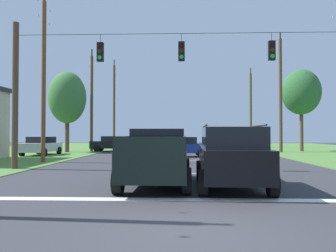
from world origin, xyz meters
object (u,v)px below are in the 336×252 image
(pickup_truck, at_px, (157,157))
(utility_pole_near_left, at_px, (251,109))
(suv_black, at_px, (231,155))
(tree_roadside_right, at_px, (301,92))
(distant_car_oncoming, at_px, (113,143))
(tree_roadside_left, at_px, (67,98))
(utility_pole_far_right, at_px, (281,94))
(overhead_signal_span, at_px, (181,88))
(utility_pole_distant_left, at_px, (114,104))
(distant_car_far_parked, at_px, (182,146))
(distant_car_crossing_white, at_px, (41,146))
(utility_pole_distant_right, at_px, (92,100))
(utility_pole_far_left, at_px, (44,76))

(pickup_truck, bearing_deg, utility_pole_near_left, 72.65)
(suv_black, bearing_deg, tree_roadside_right, 65.21)
(distant_car_oncoming, bearing_deg, tree_roadside_left, -157.62)
(utility_pole_far_right, xyz_separation_m, tree_roadside_right, (2.59, 1.87, 0.37))
(utility_pole_far_right, bearing_deg, distant_car_oncoming, 175.72)
(overhead_signal_span, bearing_deg, tree_roadside_right, 54.99)
(utility_pole_near_left, distance_m, tree_roadside_left, 23.39)
(utility_pole_near_left, xyz_separation_m, utility_pole_distant_left, (-18.03, 0.95, 0.79))
(pickup_truck, xyz_separation_m, utility_pole_distant_left, (-8.02, 32.98, 4.78))
(suv_black, xyz_separation_m, utility_pole_distant_left, (-10.48, 33.52, 4.68))
(utility_pole_distant_left, bearing_deg, pickup_truck, -76.33)
(overhead_signal_span, bearing_deg, distant_car_far_parked, 89.15)
(distant_car_oncoming, bearing_deg, utility_pole_far_right, -4.28)
(distant_car_oncoming, bearing_deg, overhead_signal_span, -68.11)
(suv_black, distance_m, tree_roadside_right, 25.34)
(distant_car_crossing_white, xyz_separation_m, utility_pole_near_left, (20.52, 16.68, 4.16))
(distant_car_far_parked, distance_m, utility_pole_distant_right, 11.92)
(distant_car_far_parked, distance_m, tree_roadside_left, 13.02)
(utility_pole_far_right, bearing_deg, overhead_signal_span, -121.66)
(suv_black, bearing_deg, utility_pole_far_right, 69.28)
(distant_car_crossing_white, height_order, utility_pole_distant_right, utility_pole_distant_right)
(pickup_truck, relative_size, utility_pole_far_right, 0.48)
(overhead_signal_span, distance_m, utility_pole_distant_left, 29.57)
(distant_car_oncoming, relative_size, tree_roadside_left, 0.57)
(distant_car_oncoming, distance_m, tree_roadside_right, 19.41)
(suv_black, height_order, utility_pole_distant_left, utility_pole_distant_left)
(overhead_signal_span, height_order, utility_pole_far_right, utility_pole_far_right)
(utility_pole_far_left, height_order, tree_roadside_left, utility_pole_far_left)
(distant_car_crossing_white, bearing_deg, suv_black, -50.77)
(distant_car_far_parked, height_order, utility_pole_distant_left, utility_pole_distant_left)
(distant_car_crossing_white, bearing_deg, overhead_signal_span, -42.87)
(tree_roadside_left, bearing_deg, pickup_truck, -63.39)
(distant_car_oncoming, distance_m, distant_car_far_parked, 10.04)
(distant_car_oncoming, height_order, tree_roadside_left, tree_roadside_left)
(overhead_signal_span, bearing_deg, pickup_truck, -99.76)
(pickup_truck, xyz_separation_m, utility_pole_distant_right, (-7.84, 20.83, 4.05))
(utility_pole_far_right, relative_size, tree_roadside_left, 1.48)
(overhead_signal_span, distance_m, tree_roadside_left, 18.38)
(distant_car_far_parked, bearing_deg, utility_pole_far_left, -148.62)
(utility_pole_distant_left, bearing_deg, overhead_signal_span, -72.55)
(suv_black, distance_m, utility_pole_near_left, 33.66)
(overhead_signal_span, height_order, tree_roadside_right, tree_roadside_right)
(overhead_signal_span, distance_m, distant_car_far_parked, 9.73)
(distant_car_crossing_white, height_order, utility_pole_distant_left, utility_pole_distant_left)
(utility_pole_distant_right, xyz_separation_m, tree_roadside_left, (-2.04, -1.11, 0.15))
(utility_pole_far_right, height_order, tree_roadside_left, utility_pole_far_right)
(pickup_truck, distance_m, distant_car_oncoming, 22.17)
(distant_car_far_parked, relative_size, utility_pole_distant_right, 0.44)
(overhead_signal_span, xyz_separation_m, utility_pole_far_left, (-8.48, 3.91, 1.34))
(utility_pole_distant_left, bearing_deg, tree_roadside_right, -27.60)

